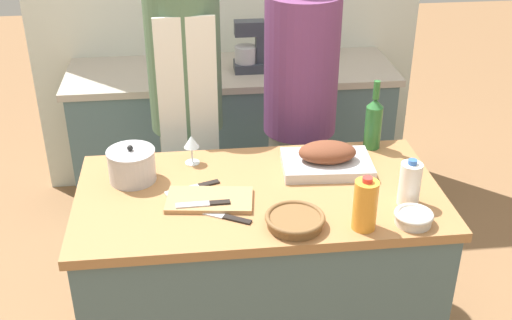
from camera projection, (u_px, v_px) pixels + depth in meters
kitchen_island at (259, 279)px, 2.78m from camera, size 1.46×0.76×0.90m
back_counter at (233, 138)px, 3.99m from camera, size 1.92×0.60×0.91m
roasting_pan at (327, 159)px, 2.70m from camera, size 0.39×0.27×0.13m
wicker_basket at (295, 220)px, 2.34m from camera, size 0.22×0.22×0.05m
cutting_board at (210, 200)px, 2.49m from camera, size 0.35×0.22×0.02m
stock_pot at (132, 165)px, 2.61m from camera, size 0.20×0.20×0.16m
mixing_bowl at (414, 217)px, 2.35m from camera, size 0.15×0.15×0.05m
juice_jug at (365, 205)px, 2.30m from camera, size 0.09×0.09×0.21m
milk_jug at (410, 184)px, 2.44m from camera, size 0.08×0.08×0.19m
wine_bottle_green at (373, 122)px, 2.84m from camera, size 0.08×0.08×0.32m
wine_glass_left at (191, 143)px, 2.73m from camera, size 0.07×0.07×0.13m
knife_chef at (218, 215)px, 2.41m from camera, size 0.27×0.17×0.01m
knife_paring at (194, 187)px, 2.59m from camera, size 0.23×0.10×0.01m
knife_bread at (205, 204)px, 2.44m from camera, size 0.21×0.03×0.01m
stand_mixer at (250, 50)px, 3.69m from camera, size 0.18×0.14×0.30m
condiment_bottle_tall at (326, 42)px, 3.91m from camera, size 0.06×0.06×0.20m
condiment_bottle_short at (179, 58)px, 3.72m from camera, size 0.05×0.05×0.16m
condiment_bottle_extra at (285, 49)px, 3.83m from camera, size 0.07×0.07×0.18m
person_cook_aproned at (186, 102)px, 3.16m from camera, size 0.35×0.36×1.77m
person_cook_guest at (300, 107)px, 3.20m from camera, size 0.36×0.36×1.70m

